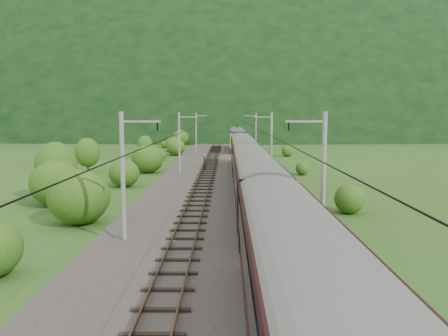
{
  "coord_description": "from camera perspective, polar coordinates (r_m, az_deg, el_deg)",
  "views": [
    {
      "loc": [
        0.26,
        -26.63,
        8.18
      ],
      "look_at": [
        -0.07,
        17.91,
        2.6
      ],
      "focal_mm": 35.0,
      "sensor_mm": 36.0,
      "label": 1
    }
  ],
  "objects": [
    {
      "name": "catenary_left",
      "position": [
        59.1,
        -5.79,
        3.53
      ],
      "size": [
        2.54,
        192.28,
        8.0
      ],
      "color": "gray",
      "rests_on": "railbed"
    },
    {
      "name": "overhead_wires",
      "position": [
        36.65,
        0.02,
        5.45
      ],
      "size": [
        4.83,
        198.0,
        0.03
      ],
      "color": "black",
      "rests_on": "ground"
    },
    {
      "name": "track_right",
      "position": [
        37.52,
        3.7,
        -4.89
      ],
      "size": [
        2.4,
        220.0,
        0.27
      ],
      "color": "brown",
      "rests_on": "railbed"
    },
    {
      "name": "signal",
      "position": [
        62.4,
        -2.61,
        1.04
      ],
      "size": [
        0.24,
        0.24,
        2.14
      ],
      "color": "black",
      "rests_on": "railbed"
    },
    {
      "name": "ground",
      "position": [
        27.86,
        -0.13,
        -9.94
      ],
      "size": [
        600.0,
        600.0,
        0.0
      ],
      "primitive_type": "plane",
      "color": "#2F4816",
      "rests_on": "ground"
    },
    {
      "name": "railbed",
      "position": [
        37.51,
        0.02,
        -5.22
      ],
      "size": [
        14.0,
        220.0,
        0.3
      ],
      "primitive_type": "cube",
      "color": "#38332D",
      "rests_on": "ground"
    },
    {
      "name": "track_left",
      "position": [
        37.55,
        -3.66,
        -4.88
      ],
      "size": [
        2.4,
        220.0,
        0.27
      ],
      "color": "brown",
      "rests_on": "railbed"
    },
    {
      "name": "mountain_main",
      "position": [
        286.75,
        0.37,
        5.51
      ],
      "size": [
        504.0,
        360.0,
        244.0
      ],
      "primitive_type": "ellipsoid",
      "color": "black",
      "rests_on": "ground"
    },
    {
      "name": "train",
      "position": [
        22.65,
        5.86,
        -4.23
      ],
      "size": [
        3.18,
        153.32,
        5.53
      ],
      "color": "black",
      "rests_on": "ground"
    },
    {
      "name": "hazard_post_near",
      "position": [
        88.23,
        -0.1,
        2.5
      ],
      "size": [
        0.16,
        0.16,
        1.48
      ],
      "primitive_type": "cylinder",
      "color": "red",
      "rests_on": "railbed"
    },
    {
      "name": "catenary_right",
      "position": [
        59.04,
        6.13,
        3.53
      ],
      "size": [
        2.54,
        192.28,
        8.0
      ],
      "color": "gray",
      "rests_on": "railbed"
    },
    {
      "name": "hazard_post_far",
      "position": [
        60.22,
        0.32,
        0.25
      ],
      "size": [
        0.14,
        0.14,
        1.3
      ],
      "primitive_type": "cylinder",
      "color": "red",
      "rests_on": "railbed"
    },
    {
      "name": "mountain_ridge",
      "position": [
        348.16,
        -19.88,
        5.38
      ],
      "size": [
        336.0,
        280.0,
        132.0
      ],
      "primitive_type": "ellipsoid",
      "color": "black",
      "rests_on": "ground"
    },
    {
      "name": "vegetation_left",
      "position": [
        54.29,
        -13.91,
        0.47
      ],
      "size": [
        12.74,
        148.6,
        5.56
      ],
      "color": "#285215",
      "rests_on": "ground"
    }
  ]
}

